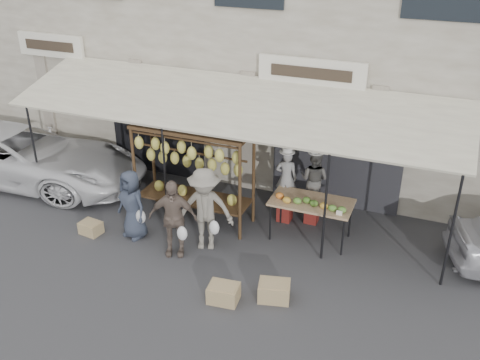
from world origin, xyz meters
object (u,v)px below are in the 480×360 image
object	(u,v)px
customer_left	(132,204)
customer_mid	(173,218)
banana_rack	(192,157)
crate_near_a	(224,293)
crate_near_b	(274,291)
produce_table	(311,203)
vendor_left	(286,178)
van	(10,141)
vendor_right	(314,179)
crate_far	(91,228)
customer_right	(205,209)

from	to	relation	value
customer_left	customer_mid	world-z (taller)	customer_mid
banana_rack	customer_mid	world-z (taller)	banana_rack
crate_near_a	crate_near_b	size ratio (longest dim) A/B	0.96
produce_table	vendor_left	world-z (taller)	vendor_left
produce_table	van	xyz separation A→B (m)	(-7.94, 0.03, 0.14)
van	vendor_right	bearing A→B (deg)	-88.39
produce_table	crate_far	world-z (taller)	produce_table
vendor_right	customer_mid	bearing A→B (deg)	54.83
customer_right	crate_near_a	distance (m)	1.92
vendor_right	customer_right	xyz separation A→B (m)	(-1.78, -1.80, -0.17)
banana_rack	crate_near_b	world-z (taller)	banana_rack
vendor_right	crate_near_b	world-z (taller)	vendor_right
customer_left	customer_mid	xyz separation A→B (m)	(1.11, -0.26, 0.06)
crate_far	vendor_left	bearing A→B (deg)	29.45
banana_rack	vendor_left	world-z (taller)	banana_rack
vendor_left	crate_far	bearing A→B (deg)	19.45
produce_table	vendor_left	bearing A→B (deg)	141.90
vendor_left	vendor_right	distance (m)	0.61
van	customer_right	bearing A→B (deg)	-103.90
customer_left	crate_far	bearing A→B (deg)	-145.59
banana_rack	vendor_left	size ratio (longest dim) A/B	2.01
customer_left	crate_near_a	world-z (taller)	customer_left
produce_table	customer_left	distance (m)	3.75
vendor_right	crate_near_b	bearing A→B (deg)	101.88
produce_table	crate_near_a	xyz separation A→B (m)	(-0.89, -2.53, -0.72)
customer_mid	crate_near_a	xyz separation A→B (m)	(1.53, -1.01, -0.67)
banana_rack	customer_right	size ratio (longest dim) A/B	1.45
banana_rack	crate_near_b	xyz separation A→B (m)	(2.56, -1.94, -1.40)
customer_mid	crate_near_b	distance (m)	2.52
customer_left	crate_near_b	xyz separation A→B (m)	(3.46, -0.87, -0.60)
customer_right	van	world-z (taller)	van
customer_mid	van	distance (m)	5.73
vendor_left	customer_left	size ratio (longest dim) A/B	0.84
crate_near_b	vendor_right	bearing A→B (deg)	91.50
vendor_left	crate_far	world-z (taller)	vendor_left
customer_left	crate_near_b	bearing A→B (deg)	3.72
customer_left	customer_mid	distance (m)	1.14
crate_near_b	customer_mid	bearing A→B (deg)	165.33
customer_mid	customer_left	bearing A→B (deg)	148.44
banana_rack	customer_right	distance (m)	1.32
crate_near_a	banana_rack	bearing A→B (deg)	126.57
vendor_left	van	bearing A→B (deg)	-5.70
produce_table	van	size ratio (longest dim) A/B	0.35
crate_far	customer_left	bearing A→B (deg)	16.52
customer_left	customer_right	bearing A→B (deg)	24.21
vendor_left	customer_mid	size ratio (longest dim) A/B	0.78
vendor_right	van	xyz separation A→B (m)	(-7.80, -0.69, -0.05)
customer_left	customer_right	distance (m)	1.63
banana_rack	van	size ratio (longest dim) A/B	0.53
vendor_left	crate_near_b	bearing A→B (deg)	93.76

